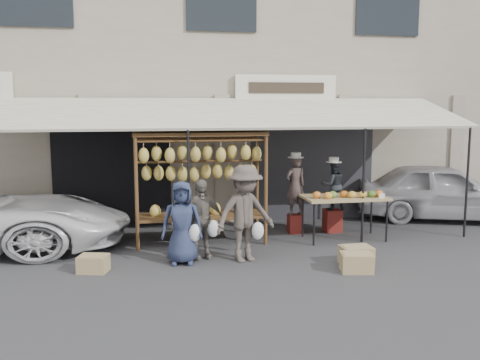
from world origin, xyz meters
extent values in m
plane|color=#2D2D30|center=(0.00, 0.00, 0.00)|extent=(90.00, 90.00, 0.00)
cube|color=tan|center=(0.00, 6.50, 3.50)|extent=(24.00, 6.00, 7.00)
cube|color=#232328|center=(2.20, 3.46, 1.25)|extent=(3.00, 0.10, 2.50)
cube|color=black|center=(-2.50, 3.46, 1.25)|extent=(2.60, 0.10, 2.50)
cube|color=silver|center=(1.50, 3.40, 3.15)|extent=(2.40, 0.10, 0.60)
cube|color=silver|center=(0.00, 2.30, 2.60)|extent=(10.00, 2.34, 0.63)
cylinder|color=black|center=(-1.00, 1.15, 1.15)|extent=(0.05, 0.05, 2.30)
cylinder|color=black|center=(2.50, 1.15, 1.15)|extent=(0.05, 0.05, 2.30)
cylinder|color=black|center=(4.80, 1.15, 1.15)|extent=(0.05, 0.05, 2.30)
cylinder|color=#462C16|center=(-1.97, 1.32, 1.10)|extent=(0.07, 0.07, 2.20)
cylinder|color=#462C16|center=(0.53, 1.32, 1.10)|extent=(0.07, 0.07, 2.20)
cylinder|color=#462C16|center=(-1.97, 2.12, 1.10)|extent=(0.07, 0.07, 2.20)
cylinder|color=#462C16|center=(0.53, 2.12, 1.10)|extent=(0.07, 0.07, 2.20)
cube|color=#462C16|center=(-0.72, 1.72, 2.20)|extent=(2.60, 0.90, 0.07)
cylinder|color=#462C16|center=(-0.72, 1.37, 2.08)|extent=(2.50, 0.05, 0.05)
cylinder|color=#462C16|center=(-0.72, 2.07, 2.08)|extent=(2.50, 0.05, 0.05)
cylinder|color=#462C16|center=(-0.72, 1.72, 1.65)|extent=(2.50, 0.05, 0.05)
cube|color=#462C16|center=(-0.72, 1.72, 0.55)|extent=(2.50, 0.80, 0.05)
ellipsoid|color=#EACC5E|center=(-1.82, 1.37, 1.82)|extent=(0.20, 0.18, 0.30)
ellipsoid|color=#EACC5E|center=(-1.57, 1.52, 1.84)|extent=(0.20, 0.18, 0.30)
ellipsoid|color=#EACC5E|center=(-1.33, 1.37, 1.81)|extent=(0.20, 0.18, 0.30)
ellipsoid|color=#EACC5E|center=(-1.08, 1.52, 1.85)|extent=(0.20, 0.18, 0.30)
ellipsoid|color=#EACC5E|center=(-0.84, 1.37, 1.82)|extent=(0.20, 0.18, 0.30)
ellipsoid|color=#EACC5E|center=(-0.60, 1.52, 1.84)|extent=(0.20, 0.18, 0.30)
ellipsoid|color=#EACC5E|center=(-0.35, 1.37, 1.80)|extent=(0.20, 0.18, 0.30)
ellipsoid|color=#EACC5E|center=(-0.11, 1.52, 1.85)|extent=(0.20, 0.18, 0.30)
ellipsoid|color=#EACC5E|center=(0.14, 1.37, 1.84)|extent=(0.20, 0.18, 0.30)
ellipsoid|color=#EACC5E|center=(0.38, 1.52, 1.80)|extent=(0.20, 0.18, 0.30)
ellipsoid|color=#EACC5E|center=(-1.77, 1.72, 1.44)|extent=(0.20, 0.18, 0.30)
ellipsoid|color=#EACC5E|center=(-1.53, 1.72, 1.43)|extent=(0.20, 0.18, 0.30)
ellipsoid|color=#EACC5E|center=(-1.30, 1.72, 1.42)|extent=(0.20, 0.18, 0.30)
ellipsoid|color=#EACC5E|center=(-1.07, 1.72, 1.40)|extent=(0.20, 0.18, 0.30)
ellipsoid|color=#EACC5E|center=(-0.83, 1.72, 1.39)|extent=(0.20, 0.18, 0.30)
ellipsoid|color=#EACC5E|center=(-0.60, 1.72, 1.44)|extent=(0.20, 0.18, 0.30)
ellipsoid|color=#EACC5E|center=(-0.37, 1.72, 1.45)|extent=(0.20, 0.18, 0.30)
ellipsoid|color=#EACC5E|center=(-0.13, 1.72, 1.41)|extent=(0.20, 0.18, 0.30)
ellipsoid|color=#EACC5E|center=(0.10, 1.72, 1.43)|extent=(0.20, 0.18, 0.30)
ellipsoid|color=#EACC5E|center=(0.33, 1.72, 1.42)|extent=(0.20, 0.18, 0.30)
cube|color=#99855E|center=(2.22, 1.43, 0.88)|extent=(1.70, 0.90, 0.05)
cylinder|color=black|center=(1.45, 1.06, 0.42)|extent=(0.04, 0.04, 0.85)
cylinder|color=black|center=(2.99, 1.06, 0.42)|extent=(0.04, 0.04, 0.85)
cylinder|color=black|center=(1.45, 1.80, 0.42)|extent=(0.04, 0.04, 0.85)
cylinder|color=black|center=(2.99, 1.80, 0.42)|extent=(0.04, 0.04, 0.85)
ellipsoid|color=orange|center=(1.58, 1.31, 0.97)|extent=(0.18, 0.14, 0.14)
ellipsoid|color=orange|center=(1.78, 1.20, 0.97)|extent=(0.18, 0.14, 0.14)
ellipsoid|color=#598C33|center=(1.91, 1.30, 0.97)|extent=(0.18, 0.14, 0.14)
ellipsoid|color=#B25919|center=(2.16, 1.31, 0.97)|extent=(0.18, 0.14, 0.14)
ellipsoid|color=gold|center=(2.29, 1.22, 0.97)|extent=(0.18, 0.14, 0.14)
ellipsoid|color=gold|center=(2.50, 1.19, 0.97)|extent=(0.18, 0.14, 0.14)
ellipsoid|color=#477226|center=(2.71, 1.22, 0.97)|extent=(0.18, 0.14, 0.14)
ellipsoid|color=orange|center=(2.88, 1.23, 0.97)|extent=(0.18, 0.14, 0.14)
imported|color=#453734|center=(1.38, 2.14, 1.04)|extent=(0.52, 0.40, 1.27)
imported|color=#24282F|center=(2.22, 2.11, 1.03)|extent=(0.53, 0.42, 1.07)
imported|color=#28314F|center=(-1.20, 0.34, 0.73)|extent=(0.76, 0.54, 1.46)
imported|color=#6C655B|center=(-0.84, 0.60, 0.72)|extent=(0.89, 0.49, 1.45)
imported|color=#4F463F|center=(-0.09, 0.29, 0.86)|extent=(1.25, 0.92, 1.72)
cube|color=maroon|center=(1.38, 2.14, 0.20)|extent=(0.36, 0.36, 0.40)
cube|color=maroon|center=(2.22, 2.11, 0.25)|extent=(0.42, 0.42, 0.49)
cube|color=tan|center=(1.61, -0.68, 0.15)|extent=(0.59, 0.49, 0.31)
cube|color=tan|center=(1.77, -0.28, 0.16)|extent=(0.53, 0.41, 0.32)
cube|color=tan|center=(-2.70, 0.13, 0.14)|extent=(0.55, 0.47, 0.28)
imported|color=#B1B0B6|center=(5.29, 2.80, 0.69)|extent=(4.38, 2.90, 1.39)
camera|label=1|loc=(-1.90, -8.78, 2.76)|focal=40.00mm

